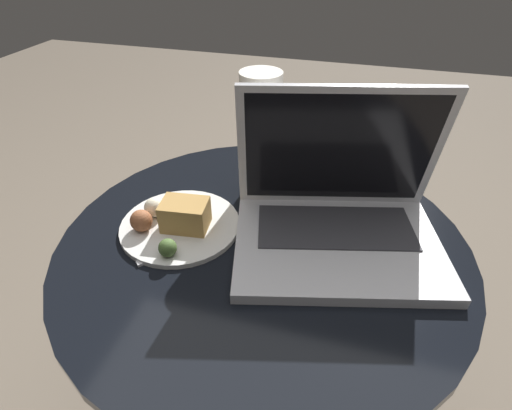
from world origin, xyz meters
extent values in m
plane|color=#726656|center=(0.00, 0.00, 0.00)|extent=(6.00, 6.00, 0.00)
cylinder|color=#9E9EA3|center=(0.00, 0.00, 0.01)|extent=(0.37, 0.37, 0.01)
cylinder|color=#9E9EA3|center=(0.00, 0.00, 0.28)|extent=(0.07, 0.07, 0.53)
cylinder|color=black|center=(0.00, 0.00, 0.55)|extent=(0.69, 0.69, 0.02)
cube|color=silver|center=(0.12, 0.01, 0.57)|extent=(0.38, 0.31, 0.02)
cube|color=#333338|center=(0.12, 0.04, 0.58)|extent=(0.28, 0.17, 0.00)
cube|color=silver|center=(0.10, 0.10, 0.70)|extent=(0.33, 0.13, 0.23)
cube|color=black|center=(0.10, 0.10, 0.69)|extent=(0.31, 0.12, 0.21)
cylinder|color=gold|center=(-0.04, 0.13, 0.66)|extent=(0.07, 0.07, 0.20)
cylinder|color=white|center=(-0.04, 0.13, 0.78)|extent=(0.07, 0.07, 0.04)
cylinder|color=silver|center=(-0.15, -0.01, 0.57)|extent=(0.21, 0.21, 0.01)
cube|color=tan|center=(-0.13, -0.01, 0.60)|extent=(0.08, 0.06, 0.05)
sphere|color=#9E5B38|center=(-0.20, -0.04, 0.59)|extent=(0.04, 0.04, 0.04)
sphere|color=#4C6B33|center=(-0.13, -0.09, 0.59)|extent=(0.03, 0.03, 0.03)
sphere|color=beige|center=(-0.20, 0.00, 0.59)|extent=(0.03, 0.03, 0.03)
cube|color=silver|center=(-0.13, -0.07, 0.56)|extent=(0.09, 0.10, 0.00)
cube|color=silver|center=(-0.08, -0.01, 0.56)|extent=(0.05, 0.05, 0.00)
camera|label=1|loc=(0.13, -0.50, 1.01)|focal=28.00mm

